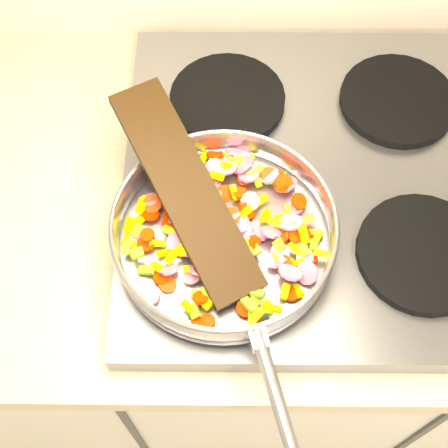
{
  "coord_description": "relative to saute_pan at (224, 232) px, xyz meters",
  "views": [
    {
      "loc": [
        -0.84,
        1.13,
        1.75
      ],
      "look_at": [
        -0.84,
        1.54,
        1.0
      ],
      "focal_mm": 50.0,
      "sensor_mm": 36.0,
      "label": 1
    }
  ],
  "objects": [
    {
      "name": "grate_br",
      "position": [
        0.28,
        0.27,
        -0.04
      ],
      "size": [
        0.19,
        0.19,
        0.02
      ],
      "primitive_type": "cylinder",
      "color": "black",
      "rests_on": "cooktop"
    },
    {
      "name": "grate_bl",
      "position": [
        0.0,
        0.27,
        -0.04
      ],
      "size": [
        0.19,
        0.19,
        0.02
      ],
      "primitive_type": "cylinder",
      "color": "black",
      "rests_on": "cooktop"
    },
    {
      "name": "wooden_spatula",
      "position": [
        -0.05,
        0.05,
        0.03
      ],
      "size": [
        0.23,
        0.33,
        0.09
      ],
      "primitive_type": "cube",
      "rotation": [
        0.0,
        -0.22,
        2.07
      ],
      "color": "black",
      "rests_on": "saute_pan"
    },
    {
      "name": "grate_fl",
      "position": [
        0.0,
        -0.01,
        -0.04
      ],
      "size": [
        0.19,
        0.19,
        0.02
      ],
      "primitive_type": "cylinder",
      "color": "black",
      "rests_on": "cooktop"
    },
    {
      "name": "cooktop",
      "position": [
        0.14,
        0.13,
        -0.07
      ],
      "size": [
        0.6,
        0.6,
        0.04
      ],
      "primitive_type": "cube",
      "color": "#939399",
      "rests_on": "counter_top"
    },
    {
      "name": "vegetable_heap",
      "position": [
        0.0,
        0.01,
        -0.01
      ],
      "size": [
        0.29,
        0.3,
        0.05
      ],
      "color": "#7DAA1E",
      "rests_on": "saute_pan"
    },
    {
      "name": "grate_fr",
      "position": [
        0.28,
        -0.01,
        -0.04
      ],
      "size": [
        0.19,
        0.19,
        0.02
      ],
      "primitive_type": "cylinder",
      "color": "black",
      "rests_on": "cooktop"
    },
    {
      "name": "saute_pan",
      "position": [
        0.0,
        0.0,
        0.0
      ],
      "size": [
        0.35,
        0.51,
        0.06
      ],
      "rotation": [
        0.0,
        0.0,
        0.27
      ],
      "color": "#9E9EA5",
      "rests_on": "grate_fl"
    }
  ]
}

